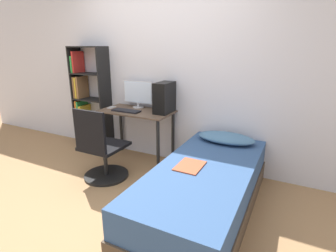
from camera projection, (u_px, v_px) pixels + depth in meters
The scene contains 12 objects.
ground_plane at pixel (98, 207), 2.76m from camera, with size 14.00×14.00×0.00m, color #9E754C.
wall_back at pixel (163, 74), 3.66m from camera, with size 8.00×0.05×2.50m.
desk at pixel (137, 120), 3.71m from camera, with size 1.02×0.54×0.76m.
bookshelf at pixel (87, 102), 4.23m from camera, with size 0.59×0.28×1.62m.
office_chair at pixel (102, 153), 3.26m from camera, with size 0.57×0.57×0.93m.
bed at pixel (204, 190), 2.63m from camera, with size 0.91×2.04×0.50m.
pillow at pixel (226, 138), 3.19m from camera, with size 0.69×0.36×0.11m.
magazine at pixel (190, 166), 2.56m from camera, with size 0.24×0.32×0.01m.
monitor at pixel (138, 93), 3.79m from camera, with size 0.48×0.16×0.39m.
keyboard at pixel (126, 111), 3.62m from camera, with size 0.41×0.15×0.02m.
pc_tower at pixel (164, 98), 3.51m from camera, with size 0.18×0.34×0.41m.
phone at pixel (112, 107), 3.84m from camera, with size 0.07×0.14×0.01m.
Camera 1 is at (1.74, -1.79, 1.64)m, focal length 28.00 mm.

